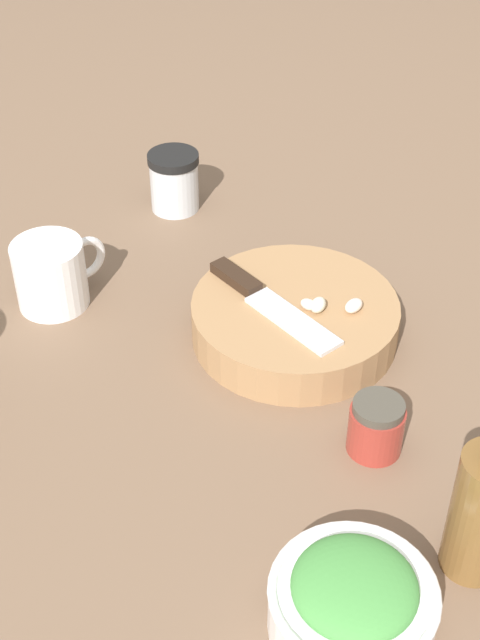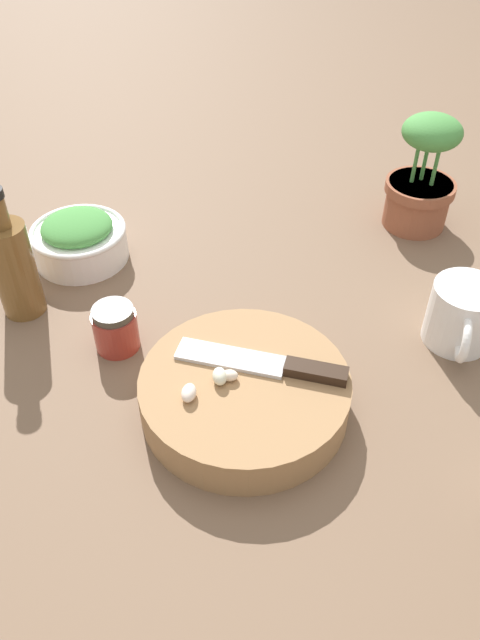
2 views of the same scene
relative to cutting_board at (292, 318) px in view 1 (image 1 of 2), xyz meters
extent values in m
plane|color=brown|center=(0.00, 0.11, -0.02)|extent=(5.00, 5.00, 0.00)
cylinder|color=#9E754C|center=(0.00, 0.00, 0.00)|extent=(0.24, 0.24, 0.05)
cube|color=black|center=(0.07, 0.02, 0.03)|extent=(0.07, 0.03, 0.01)
cube|color=silver|center=(-0.03, 0.03, 0.03)|extent=(0.13, 0.05, 0.01)
ellipsoid|color=#F2DCC4|center=(-0.02, 0.00, 0.03)|extent=(0.02, 0.02, 0.01)
ellipsoid|color=silver|center=(-0.03, -0.01, 0.03)|extent=(0.02, 0.03, 0.02)
ellipsoid|color=#F3DFCF|center=(-0.06, -0.04, 0.03)|extent=(0.02, 0.03, 0.01)
cylinder|color=white|center=(-0.30, 0.25, 0.00)|extent=(0.14, 0.14, 0.05)
torus|color=white|center=(-0.30, 0.25, 0.02)|extent=(0.14, 0.14, 0.01)
ellipsoid|color=#478E42|center=(-0.30, 0.25, 0.03)|extent=(0.11, 0.11, 0.03)
cylinder|color=silver|center=(0.31, -0.09, 0.01)|extent=(0.07, 0.07, 0.07)
cylinder|color=black|center=(0.31, -0.09, 0.05)|extent=(0.07, 0.07, 0.01)
cylinder|color=white|center=(0.25, 0.16, 0.02)|extent=(0.09, 0.09, 0.08)
torus|color=white|center=(0.25, 0.11, 0.02)|extent=(0.01, 0.06, 0.06)
cylinder|color=#9E3328|center=(-0.18, 0.08, 0.00)|extent=(0.06, 0.06, 0.05)
cylinder|color=#474238|center=(-0.18, 0.08, 0.03)|extent=(0.05, 0.05, 0.01)
camera|label=1|loc=(-0.53, 0.62, 0.66)|focal=50.00mm
camera|label=2|loc=(0.07, -0.47, 0.54)|focal=35.00mm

